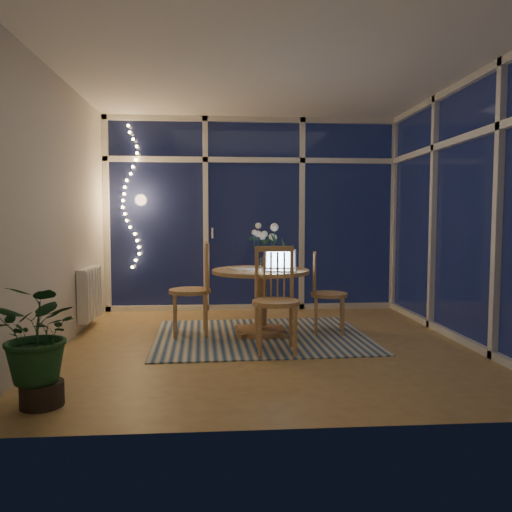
# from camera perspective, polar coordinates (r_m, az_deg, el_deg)

# --- Properties ---
(floor) EXTENTS (4.00, 4.00, 0.00)m
(floor) POSITION_cam_1_polar(r_m,az_deg,el_deg) (4.99, 1.40, -10.06)
(floor) COLOR #9B7243
(floor) RESTS_ON ground
(ceiling) EXTENTS (4.00, 4.00, 0.00)m
(ceiling) POSITION_cam_1_polar(r_m,az_deg,el_deg) (5.03, 1.46, 19.99)
(ceiling) COLOR silver
(ceiling) RESTS_ON wall_back
(wall_back) EXTENTS (4.00, 0.04, 2.60)m
(wall_back) POSITION_cam_1_polar(r_m,az_deg,el_deg) (6.84, -0.25, 4.77)
(wall_back) COLOR beige
(wall_back) RESTS_ON floor
(wall_front) EXTENTS (4.00, 0.04, 2.60)m
(wall_front) POSITION_cam_1_polar(r_m,az_deg,el_deg) (2.86, 5.46, 5.63)
(wall_front) COLOR beige
(wall_front) RESTS_ON floor
(wall_left) EXTENTS (0.04, 4.00, 2.60)m
(wall_left) POSITION_cam_1_polar(r_m,az_deg,el_deg) (5.05, -21.85, 4.70)
(wall_left) COLOR beige
(wall_left) RESTS_ON floor
(wall_right) EXTENTS (0.04, 4.00, 2.60)m
(wall_right) POSITION_cam_1_polar(r_m,az_deg,el_deg) (5.42, 23.04, 4.61)
(wall_right) COLOR beige
(wall_right) RESTS_ON floor
(window_wall_back) EXTENTS (4.00, 0.10, 2.60)m
(window_wall_back) POSITION_cam_1_polar(r_m,az_deg,el_deg) (6.80, -0.23, 4.78)
(window_wall_back) COLOR silver
(window_wall_back) RESTS_ON floor
(window_wall_right) EXTENTS (0.10, 4.00, 2.60)m
(window_wall_right) POSITION_cam_1_polar(r_m,az_deg,el_deg) (5.40, 22.66, 4.62)
(window_wall_right) COLOR silver
(window_wall_right) RESTS_ON floor
(radiator) EXTENTS (0.10, 0.70, 0.58)m
(radiator) POSITION_cam_1_polar(r_m,az_deg,el_deg) (5.96, -18.46, -4.03)
(radiator) COLOR white
(radiator) RESTS_ON wall_left
(fairy_lights) EXTENTS (0.24, 0.10, 1.85)m
(fairy_lights) POSITION_cam_1_polar(r_m,az_deg,el_deg) (6.81, -14.27, 6.54)
(fairy_lights) COLOR #FFBE66
(fairy_lights) RESTS_ON window_wall_back
(garden_patio) EXTENTS (12.00, 6.00, 0.10)m
(garden_patio) POSITION_cam_1_polar(r_m,az_deg,el_deg) (9.95, 1.40, -3.28)
(garden_patio) COLOR black
(garden_patio) RESTS_ON ground
(garden_fence) EXTENTS (11.00, 0.08, 1.80)m
(garden_fence) POSITION_cam_1_polar(r_m,az_deg,el_deg) (10.33, -1.63, 2.34)
(garden_fence) COLOR #332012
(garden_fence) RESTS_ON ground
(neighbour_roof) EXTENTS (7.00, 3.00, 2.20)m
(neighbour_roof) POSITION_cam_1_polar(r_m,az_deg,el_deg) (13.38, -0.95, 8.32)
(neighbour_roof) COLOR #373943
(neighbour_roof) RESTS_ON ground
(garden_shrubs) EXTENTS (0.90, 0.90, 0.90)m
(garden_shrubs) POSITION_cam_1_polar(r_m,az_deg,el_deg) (8.26, -6.49, -1.27)
(garden_shrubs) COLOR black
(garden_shrubs) RESTS_ON ground
(rug) EXTENTS (2.27, 1.84, 0.01)m
(rug) POSITION_cam_1_polar(r_m,az_deg,el_deg) (5.29, 0.62, -9.16)
(rug) COLOR beige
(rug) RESTS_ON floor
(dining_table) EXTENTS (1.06, 1.06, 0.70)m
(dining_table) POSITION_cam_1_polar(r_m,az_deg,el_deg) (5.32, 0.53, -5.31)
(dining_table) COLOR #A8844C
(dining_table) RESTS_ON floor
(chair_left) EXTENTS (0.50, 0.50, 1.00)m
(chair_left) POSITION_cam_1_polar(r_m,az_deg,el_deg) (5.31, -7.55, -3.72)
(chair_left) COLOR #A8844C
(chair_left) RESTS_ON floor
(chair_right) EXTENTS (0.48, 0.48, 0.89)m
(chair_right) POSITION_cam_1_polar(r_m,az_deg,el_deg) (5.44, 8.36, -4.14)
(chair_right) COLOR #A8844C
(chair_right) RESTS_ON floor
(chair_front) EXTENTS (0.47, 0.47, 0.99)m
(chair_front) POSITION_cam_1_polar(r_m,az_deg,el_deg) (4.58, 2.30, -5.01)
(chair_front) COLOR #A8844C
(chair_front) RESTS_ON floor
(laptop) EXTENTS (0.37, 0.33, 0.24)m
(laptop) POSITION_cam_1_polar(r_m,az_deg,el_deg) (5.09, 2.75, -0.41)
(laptop) COLOR silver
(laptop) RESTS_ON dining_table
(flower_vase) EXTENTS (0.21, 0.21, 0.21)m
(flower_vase) POSITION_cam_1_polar(r_m,az_deg,el_deg) (5.50, 1.32, -0.21)
(flower_vase) COLOR silver
(flower_vase) RESTS_ON dining_table
(bowl) EXTENTS (0.16, 0.16, 0.04)m
(bowl) POSITION_cam_1_polar(r_m,az_deg,el_deg) (5.50, 3.50, -1.12)
(bowl) COLOR white
(bowl) RESTS_ON dining_table
(newspapers) EXTENTS (0.48, 0.43, 0.01)m
(newspapers) POSITION_cam_1_polar(r_m,az_deg,el_deg) (5.32, -0.81, -1.44)
(newspapers) COLOR silver
(newspapers) RESTS_ON dining_table
(phone) EXTENTS (0.13, 0.09, 0.01)m
(phone) POSITION_cam_1_polar(r_m,az_deg,el_deg) (5.15, 2.38, -1.63)
(phone) COLOR black
(phone) RESTS_ON dining_table
(potted_plant) EXTENTS (0.65, 0.60, 0.76)m
(potted_plant) POSITION_cam_1_polar(r_m,az_deg,el_deg) (3.60, -23.41, -9.76)
(potted_plant) COLOR #184522
(potted_plant) RESTS_ON floor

